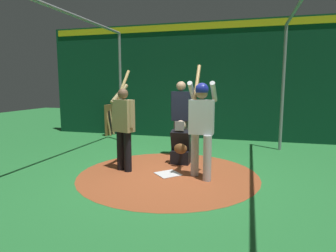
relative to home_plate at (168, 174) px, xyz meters
The scene contains 10 objects.
ground_plane 0.01m from the home_plate, ahead, with size 26.47×26.47×0.00m, color #287A38.
dirt_circle 0.01m from the home_plate, ahead, with size 3.46×3.46×0.01m, color #9E4C28.
home_plate is the anchor object (origin of this frame).
batter 1.24m from the home_plate, 87.27° to the left, with size 0.68×0.49×2.10m.
catcher 0.91m from the home_plate, behind, with size 0.58×0.40×0.96m.
umpire 1.81m from the home_plate, behind, with size 0.23×0.49×1.80m.
visitor 1.32m from the home_plate, 91.83° to the right, with size 0.64×0.51×2.02m.
back_wall 4.47m from the home_plate, behind, with size 0.22×10.47×3.65m.
cage_frame 2.25m from the home_plate, ahead, with size 5.84×4.67×3.26m.
bat_rack 4.97m from the home_plate, 140.73° to the right, with size 0.70×0.20×1.05m.
Camera 1 is at (5.24, 1.46, 1.73)m, focal length 31.13 mm.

